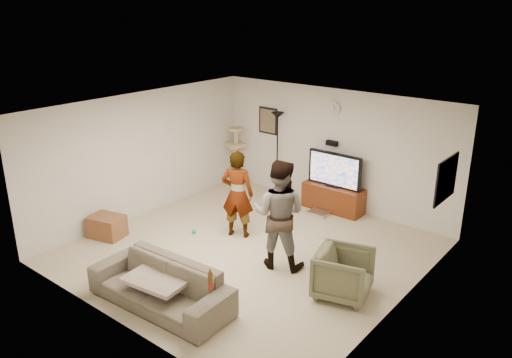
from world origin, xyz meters
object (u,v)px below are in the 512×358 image
Objects in this scene: tv_stand at (333,198)px; sofa at (160,285)px; person_left at (238,194)px; side_table at (107,226)px; tv at (335,170)px; floor_lamp at (277,154)px; beer_bottle at (210,281)px; armchair at (343,274)px; cat_tree at (235,155)px; person_right at (279,214)px.

tv_stand is 4.60m from sofa.
person_left reaches higher than side_table.
tv is 0.54× the size of sofa.
tv is at bearing -1.72° from floor_lamp.
beer_bottle is 2.11m from armchair.
floor_lamp is at bearing 73.75° from side_table.
tv is 4.64m from sofa.
tv is at bearing 55.13° from side_table.
cat_tree reaches higher than tv.
tv is at bearing 101.09° from beer_bottle.
person_left reaches higher than beer_bottle.
armchair is (3.31, -2.78, -0.57)m from floor_lamp.
tv reaches higher than side_table.
tv_stand is 0.59× the size of sofa.
person_right reaches higher than person_left.
beer_bottle is at bearing -78.91° from tv.
tv_stand is 2.35m from person_left.
cat_tree is at bearing -179.88° from tv_stand.
person_left is (-0.76, -2.16, -0.07)m from tv.
sofa is 8.78× the size of beer_bottle.
floor_lamp is 3.31m from person_right.
cat_tree reaches higher than tv_stand.
cat_tree is 2.26× the size of side_table.
sofa reaches higher than tv_stand.
person_right is at bearing 70.10° from sofa.
tv_stand is at bearing 18.28° from armchair.
cat_tree is 3.77m from side_table.
tv is 1.50m from floor_lamp.
side_table is at bearing -88.44° from cat_tree.
person_right is 3.39m from side_table.
cat_tree is 5.84m from beer_bottle.
person_left reaches higher than tv.
floor_lamp reaches higher than side_table.
beer_bottle is (2.40, -4.65, -0.17)m from floor_lamp.
cat_tree is at bearing -59.20° from person_right.
person_left is at bearing -109.37° from tv_stand.
beer_bottle reaches higher than side_table.
floor_lamp is at bearing 2.41° from cat_tree.
cat_tree reaches higher than sofa.
side_table is at bearing 87.70° from armchair.
tv is 2.29m from person_left.
armchair reaches higher than tv_stand.
armchair is (1.80, -2.73, 0.09)m from tv_stand.
sofa is (1.39, -4.65, -0.61)m from floor_lamp.
tv_stand is 0.62m from tv.
person_left is (-0.76, -2.16, 0.55)m from tv_stand.
floor_lamp reaches higher than cat_tree.
side_table is (-3.11, -1.14, -0.71)m from person_right.
floor_lamp reaches higher than sofa.
person_right is 1.42m from armchair.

